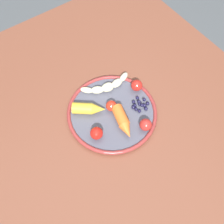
# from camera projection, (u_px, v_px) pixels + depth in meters

# --- Properties ---
(ground_plane) EXTENTS (6.00, 6.00, 0.00)m
(ground_plane) POSITION_uv_depth(u_px,v_px,m) (117.00, 187.00, 1.46)
(ground_plane) COLOR #4E5356
(dining_table) EXTENTS (1.19, 0.98, 0.74)m
(dining_table) POSITION_uv_depth(u_px,v_px,m) (120.00, 138.00, 0.88)
(dining_table) COLOR brown
(dining_table) RESTS_ON ground_plane
(plate) EXTENTS (0.28, 0.28, 0.02)m
(plate) POSITION_uv_depth(u_px,v_px,m) (112.00, 112.00, 0.83)
(plate) COLOR #4E4F5F
(plate) RESTS_ON dining_table
(banana) EXTENTS (0.07, 0.17, 0.03)m
(banana) POSITION_uv_depth(u_px,v_px,m) (107.00, 86.00, 0.86)
(banana) COLOR #EDECC2
(banana) RESTS_ON plate
(carrot_orange) EXTENTS (0.11, 0.06, 0.03)m
(carrot_orange) POSITION_uv_depth(u_px,v_px,m) (123.00, 122.00, 0.79)
(carrot_orange) COLOR orange
(carrot_orange) RESTS_ON plate
(carrot_yellow) EXTENTS (0.09, 0.10, 0.04)m
(carrot_yellow) POSITION_uv_depth(u_px,v_px,m) (89.00, 109.00, 0.81)
(carrot_yellow) COLOR yellow
(carrot_yellow) RESTS_ON plate
(blueberry_pile) EXTENTS (0.06, 0.06, 0.02)m
(blueberry_pile) POSITION_uv_depth(u_px,v_px,m) (140.00, 105.00, 0.83)
(blueberry_pile) COLOR #191638
(blueberry_pile) RESTS_ON plate
(tomato_near) EXTENTS (0.04, 0.04, 0.04)m
(tomato_near) POSITION_uv_depth(u_px,v_px,m) (146.00, 125.00, 0.78)
(tomato_near) COLOR red
(tomato_near) RESTS_ON plate
(tomato_mid) EXTENTS (0.04, 0.04, 0.04)m
(tomato_mid) POSITION_uv_depth(u_px,v_px,m) (97.00, 133.00, 0.77)
(tomato_mid) COLOR red
(tomato_mid) RESTS_ON plate
(tomato_far) EXTENTS (0.04, 0.04, 0.04)m
(tomato_far) POSITION_uv_depth(u_px,v_px,m) (137.00, 85.00, 0.85)
(tomato_far) COLOR red
(tomato_far) RESTS_ON plate
(tomato_extra) EXTENTS (0.03, 0.03, 0.03)m
(tomato_extra) POSITION_uv_depth(u_px,v_px,m) (111.00, 106.00, 0.81)
(tomato_extra) COLOR red
(tomato_extra) RESTS_ON plate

